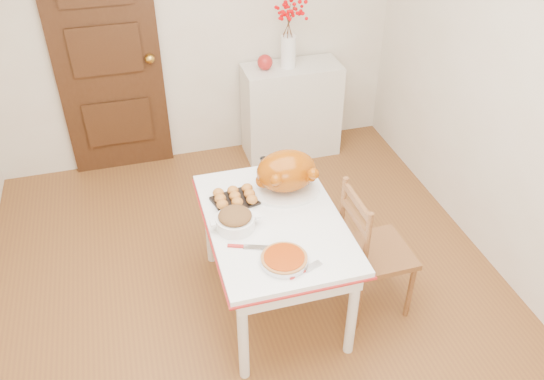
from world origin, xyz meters
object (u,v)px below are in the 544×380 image
object	(u,v)px
kitchen_table	(274,262)
chair_oak	(377,250)
pumpkin_pie	(284,259)
turkey_platter	(286,173)
sideboard	(291,110)

from	to	relation	value
kitchen_table	chair_oak	distance (m)	0.65
pumpkin_pie	turkey_platter	bearing A→B (deg)	72.06
turkey_platter	pumpkin_pie	world-z (taller)	turkey_platter
sideboard	pumpkin_pie	distance (m)	2.29
kitchen_table	pumpkin_pie	xyz separation A→B (m)	(-0.05, -0.37, 0.38)
chair_oak	turkey_platter	distance (m)	0.74
sideboard	turkey_platter	size ratio (longest dim) A/B	1.91
sideboard	pumpkin_pie	world-z (taller)	sideboard
kitchen_table	pumpkin_pie	distance (m)	0.53
turkey_platter	pumpkin_pie	bearing A→B (deg)	-113.71
kitchen_table	chair_oak	size ratio (longest dim) A/B	1.27
sideboard	chair_oak	distance (m)	1.96
chair_oak	turkey_platter	world-z (taller)	turkey_platter
chair_oak	turkey_platter	xyz separation A→B (m)	(-0.47, 0.43, 0.38)
sideboard	pumpkin_pie	bearing A→B (deg)	-108.49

